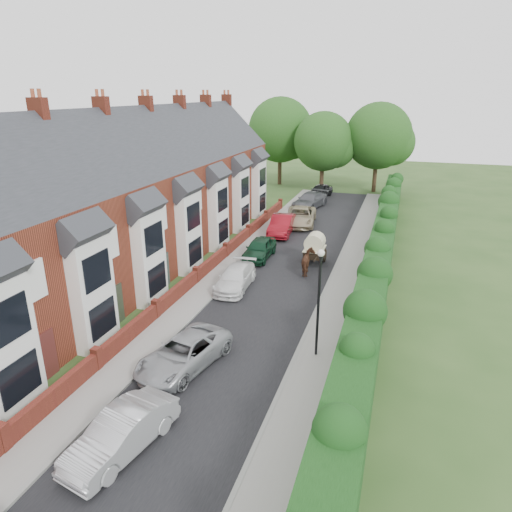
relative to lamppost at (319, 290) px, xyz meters
The scene contains 23 objects.
ground 6.20m from the lamppost, 130.36° to the right, with size 140.00×140.00×0.00m, color #2D4C1E.
road 8.66m from the lamppost, 119.12° to the left, with size 6.00×58.00×0.02m, color black.
pavement_hedge_side 7.71m from the lamppost, 88.36° to the left, with size 2.20×58.00×0.12m, color gray.
pavement_house_side 10.93m from the lamppost, 137.91° to the left, with size 1.70×58.00×0.12m, color gray.
kerb_hedge_side 7.76m from the lamppost, 96.92° to the left, with size 0.18×58.00×0.13m, color gray.
kerb_house_side 10.38m from the lamppost, 134.79° to the left, with size 0.18×58.00×0.13m, color gray.
hedge 7.47m from the lamppost, 74.05° to the left, with size 2.10×58.00×2.85m.
terrace_row 15.52m from the lamppost, 157.25° to the left, with size 9.05×40.50×11.50m.
garden_wall_row 10.98m from the lamppost, 145.56° to the left, with size 0.35×40.35×1.10m.
lamppost is the anchor object (origin of this frame).
tree_far_left 36.66m from the lamppost, 99.53° to the left, with size 7.14×6.80×9.29m.
tree_far_right 38.20m from the lamppost, 90.02° to the left, with size 7.98×7.60×10.31m.
tree_far_back 41.01m from the lamppost, 107.06° to the left, with size 8.40×8.00×10.82m.
car_silver_a 9.57m from the lamppost, 123.17° to the right, with size 1.51×4.33×1.43m, color #B5B5BA.
car_silver_b 6.47m from the lamppost, 153.91° to the right, with size 2.25×4.87×1.35m, color #9EA1A5.
car_white 9.07m from the lamppost, 135.51° to the left, with size 1.81×4.46×1.29m, color white.
car_green 13.49m from the lamppost, 118.90° to the left, with size 1.70×4.23×1.44m, color #0F341F.
car_red 19.08m from the lamppost, 109.78° to the left, with size 1.70×4.87×1.61m, color maroon.
car_beige 21.98m from the lamppost, 104.78° to the left, with size 2.59×5.61×1.56m, color tan.
car_grey 28.42m from the lamppost, 102.33° to the left, with size 2.17×5.33×1.55m, color #53545A.
car_black 33.61m from the lamppost, 100.30° to the left, with size 1.71×4.26×1.45m, color black.
horse 10.27m from the lamppost, 104.06° to the left, with size 0.88×1.93×1.63m, color #4A2A1B.
horse_cart 12.17m from the lamppost, 101.64° to the left, with size 1.39×3.07×2.21m.
Camera 1 is at (6.39, -13.92, 11.37)m, focal length 32.00 mm.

